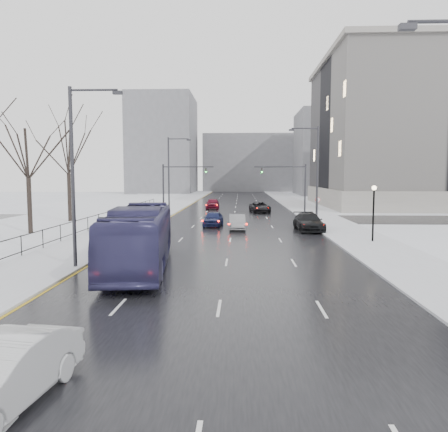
# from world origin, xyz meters

# --- Properties ---
(road) EXTENTS (16.00, 150.00, 0.04)m
(road) POSITION_xyz_m (0.00, 60.00, 0.02)
(road) COLOR black
(road) RESTS_ON ground
(cross_road) EXTENTS (130.00, 10.00, 0.04)m
(cross_road) POSITION_xyz_m (0.00, 48.00, 0.02)
(cross_road) COLOR black
(cross_road) RESTS_ON ground
(sidewalk_left) EXTENTS (5.00, 150.00, 0.16)m
(sidewalk_left) POSITION_xyz_m (-10.50, 60.00, 0.08)
(sidewalk_left) COLOR silver
(sidewalk_left) RESTS_ON ground
(sidewalk_right) EXTENTS (5.00, 150.00, 0.16)m
(sidewalk_right) POSITION_xyz_m (10.50, 60.00, 0.08)
(sidewalk_right) COLOR silver
(sidewalk_right) RESTS_ON ground
(park_strip) EXTENTS (14.00, 150.00, 0.12)m
(park_strip) POSITION_xyz_m (-20.00, 60.00, 0.06)
(park_strip) COLOR white
(park_strip) RESTS_ON ground
(tree_park_d) EXTENTS (8.75, 8.75, 12.50)m
(tree_park_d) POSITION_xyz_m (-17.80, 34.00, 0.00)
(tree_park_d) COLOR black
(tree_park_d) RESTS_ON ground
(tree_park_e) EXTENTS (9.45, 9.45, 13.50)m
(tree_park_e) POSITION_xyz_m (-18.20, 44.00, 0.00)
(tree_park_e) COLOR black
(tree_park_e) RESTS_ON ground
(iron_fence) EXTENTS (0.06, 70.00, 1.30)m
(iron_fence) POSITION_xyz_m (-13.00, 30.00, 0.91)
(iron_fence) COLOR black
(iron_fence) RESTS_ON sidewalk_left
(streetlight_r_mid) EXTENTS (2.95, 0.25, 10.00)m
(streetlight_r_mid) POSITION_xyz_m (8.17, 40.00, 5.62)
(streetlight_r_mid) COLOR #2D2D33
(streetlight_r_mid) RESTS_ON ground
(streetlight_l_near) EXTENTS (2.95, 0.25, 10.00)m
(streetlight_l_near) POSITION_xyz_m (-8.17, 20.00, 5.62)
(streetlight_l_near) COLOR #2D2D33
(streetlight_l_near) RESTS_ON ground
(streetlight_l_far) EXTENTS (2.95, 0.25, 10.00)m
(streetlight_l_far) POSITION_xyz_m (-8.17, 52.00, 5.62)
(streetlight_l_far) COLOR #2D2D33
(streetlight_l_far) RESTS_ON ground
(lamppost_r_mid) EXTENTS (0.36, 0.36, 4.28)m
(lamppost_r_mid) POSITION_xyz_m (11.00, 30.00, 2.94)
(lamppost_r_mid) COLOR black
(lamppost_r_mid) RESTS_ON sidewalk_right
(mast_signal_right) EXTENTS (6.10, 0.33, 6.50)m
(mast_signal_right) POSITION_xyz_m (7.33, 48.00, 4.11)
(mast_signal_right) COLOR #2D2D33
(mast_signal_right) RESTS_ON ground
(mast_signal_left) EXTENTS (6.10, 0.33, 6.50)m
(mast_signal_left) POSITION_xyz_m (-7.33, 48.00, 4.11)
(mast_signal_left) COLOR #2D2D33
(mast_signal_left) RESTS_ON ground
(no_uturn_sign) EXTENTS (0.60, 0.06, 2.70)m
(no_uturn_sign) POSITION_xyz_m (9.20, 44.00, 2.30)
(no_uturn_sign) COLOR #2D2D33
(no_uturn_sign) RESTS_ON sidewalk_right
(civic_building) EXTENTS (41.00, 31.00, 24.80)m
(civic_building) POSITION_xyz_m (35.00, 72.00, 11.21)
(civic_building) COLOR gray
(civic_building) RESTS_ON ground
(bldg_far_right) EXTENTS (24.00, 20.00, 22.00)m
(bldg_far_right) POSITION_xyz_m (28.00, 115.00, 11.00)
(bldg_far_right) COLOR slate
(bldg_far_right) RESTS_ON ground
(bldg_far_left) EXTENTS (18.00, 22.00, 28.00)m
(bldg_far_left) POSITION_xyz_m (-22.00, 125.00, 14.00)
(bldg_far_left) COLOR slate
(bldg_far_left) RESTS_ON ground
(bldg_far_center) EXTENTS (30.00, 18.00, 18.00)m
(bldg_far_center) POSITION_xyz_m (4.00, 140.00, 9.00)
(bldg_far_center) COLOR slate
(bldg_far_center) RESTS_ON ground
(sedan_left_near) EXTENTS (2.23, 4.87, 1.55)m
(sedan_left_near) POSITION_xyz_m (-4.50, 5.44, 0.81)
(sedan_left_near) COLOR silver
(sedan_left_near) RESTS_ON road
(bus) EXTENTS (4.37, 12.70, 3.47)m
(bus) POSITION_xyz_m (-4.80, 20.23, 1.77)
(bus) COLOR navy
(bus) RESTS_ON road
(sedan_center_near) EXTENTS (2.08, 4.53, 1.50)m
(sedan_center_near) POSITION_xyz_m (-1.96, 40.46, 0.79)
(sedan_center_near) COLOR #19204C
(sedan_center_near) RESTS_ON road
(sedan_right_near) EXTENTS (1.67, 4.40, 1.43)m
(sedan_right_near) POSITION_xyz_m (0.50, 37.72, 0.76)
(sedan_right_near) COLOR gray
(sedan_right_near) RESTS_ON road
(sedan_right_cross) EXTENTS (3.12, 5.55, 1.46)m
(sedan_right_cross) POSITION_xyz_m (3.50, 57.06, 0.77)
(sedan_right_cross) COLOR black
(sedan_right_cross) RESTS_ON road
(sedan_right_far) EXTENTS (2.57, 5.73, 1.63)m
(sedan_right_far) POSITION_xyz_m (7.20, 37.14, 0.86)
(sedan_right_far) COLOR black
(sedan_right_far) RESTS_ON road
(sedan_center_far) EXTENTS (1.96, 4.85, 1.65)m
(sedan_center_far) POSITION_xyz_m (-3.50, 63.17, 0.86)
(sedan_center_far) COLOR maroon
(sedan_center_far) RESTS_ON road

